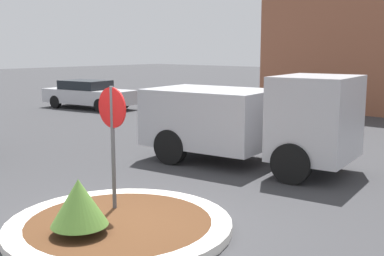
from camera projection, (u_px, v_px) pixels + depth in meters
ground_plane at (120, 230)px, 7.79m from camera, size 120.00×120.00×0.00m
traffic_island at (120, 225)px, 7.78m from camera, size 3.64×3.64×0.15m
stop_sign at (113, 127)px, 8.18m from camera, size 0.69×0.07×2.28m
island_shrub at (79, 202)px, 7.14m from camera, size 0.86×0.86×0.85m
utility_truck at (249, 119)px, 11.91m from camera, size 5.45×2.81×2.29m
parked_sedan_white at (206, 104)px, 19.29m from camera, size 2.08×4.88×1.33m
parked_sedan_silver at (89, 94)px, 23.45m from camera, size 4.95×2.51×1.36m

